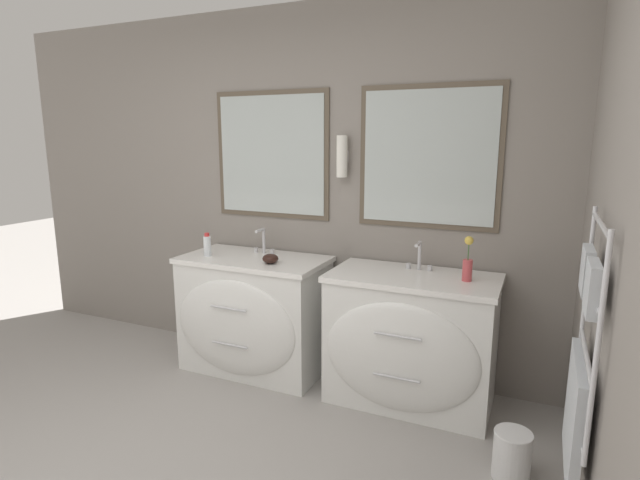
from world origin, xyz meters
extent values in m
cube|color=gray|center=(0.00, 2.19, 1.30)|extent=(5.31, 0.06, 2.60)
cube|color=brown|center=(-0.23, 2.16, 1.56)|extent=(0.93, 0.01, 0.93)
cube|color=#B2BCBA|center=(-0.23, 2.15, 1.56)|extent=(0.86, 0.01, 0.86)
cube|color=brown|center=(0.93, 2.16, 1.56)|extent=(0.93, 0.01, 0.93)
cube|color=#B2BCBA|center=(0.93, 2.15, 1.56)|extent=(0.86, 0.01, 0.86)
cylinder|color=white|center=(0.35, 2.11, 1.56)|extent=(0.08, 0.08, 0.28)
cube|color=silver|center=(0.35, 2.15, 1.56)|extent=(0.05, 0.02, 0.08)
cube|color=gray|center=(1.89, 0.97, 1.30)|extent=(0.06, 4.25, 2.60)
cylinder|color=silver|center=(1.82, 0.60, 1.01)|extent=(0.02, 0.02, 0.80)
cylinder|color=silver|center=(1.82, 1.17, 1.01)|extent=(0.02, 0.02, 0.80)
cylinder|color=silver|center=(1.82, 0.89, 1.38)|extent=(0.02, 0.57, 0.02)
cylinder|color=silver|center=(1.82, 0.89, 1.14)|extent=(0.02, 0.57, 0.02)
cylinder|color=silver|center=(1.82, 0.89, 0.89)|extent=(0.02, 0.57, 0.02)
cylinder|color=silver|center=(1.82, 0.89, 0.64)|extent=(0.02, 0.57, 0.02)
cube|color=#B7BCC1|center=(1.80, 0.89, 0.64)|extent=(0.04, 0.48, 0.45)
cube|color=#B7BCC1|center=(1.80, 0.76, 1.18)|extent=(0.04, 0.19, 0.18)
cube|color=#B7BCC1|center=(1.80, 1.01, 1.18)|extent=(0.04, 0.19, 0.18)
cube|color=white|center=(-0.23, 1.87, 0.40)|extent=(1.02, 0.53, 0.81)
ellipsoid|color=white|center=(-0.23, 1.60, 0.40)|extent=(0.94, 0.12, 0.68)
cube|color=white|center=(-0.23, 1.87, 0.83)|extent=(1.05, 0.56, 0.04)
ellipsoid|color=white|center=(-0.23, 1.84, 0.81)|extent=(0.45, 0.39, 0.08)
cylinder|color=silver|center=(-0.23, 1.53, 0.57)|extent=(0.28, 0.01, 0.01)
cylinder|color=silver|center=(-0.23, 1.53, 0.31)|extent=(0.28, 0.01, 0.01)
cube|color=white|center=(0.93, 1.87, 0.40)|extent=(1.02, 0.53, 0.81)
ellipsoid|color=white|center=(0.93, 1.60, 0.40)|extent=(0.94, 0.12, 0.68)
cube|color=white|center=(0.93, 1.87, 0.83)|extent=(1.05, 0.56, 0.04)
ellipsoid|color=white|center=(0.93, 1.84, 0.81)|extent=(0.45, 0.39, 0.08)
cylinder|color=silver|center=(0.93, 1.53, 0.57)|extent=(0.28, 0.01, 0.01)
cylinder|color=silver|center=(0.93, 1.53, 0.31)|extent=(0.28, 0.01, 0.01)
cylinder|color=silver|center=(-0.23, 2.02, 0.94)|extent=(0.02, 0.02, 0.19)
cylinder|color=silver|center=(-0.23, 1.96, 1.02)|extent=(0.02, 0.10, 0.02)
cylinder|color=silver|center=(-0.30, 2.02, 0.86)|extent=(0.03, 0.03, 0.04)
cylinder|color=silver|center=(-0.16, 2.02, 0.86)|extent=(0.03, 0.03, 0.04)
cylinder|color=silver|center=(0.93, 2.02, 0.94)|extent=(0.02, 0.02, 0.19)
cylinder|color=silver|center=(0.93, 1.96, 1.02)|extent=(0.02, 0.10, 0.02)
cylinder|color=silver|center=(0.86, 2.02, 0.86)|extent=(0.03, 0.03, 0.04)
cylinder|color=silver|center=(1.00, 2.02, 0.86)|extent=(0.03, 0.03, 0.04)
cylinder|color=silver|center=(-0.56, 1.78, 0.92)|extent=(0.05, 0.05, 0.14)
cylinder|color=red|center=(-0.56, 1.78, 1.00)|extent=(0.04, 0.04, 0.02)
ellipsoid|color=black|center=(-0.04, 1.77, 0.88)|extent=(0.11, 0.11, 0.07)
cylinder|color=#CC4C51|center=(1.25, 1.88, 0.91)|extent=(0.06, 0.06, 0.13)
cylinder|color=#477238|center=(1.25, 1.88, 1.03)|extent=(0.01, 0.01, 0.12)
sphere|color=#E5BF47|center=(1.25, 1.88, 1.09)|extent=(0.05, 0.05, 0.05)
cylinder|color=silver|center=(1.59, 1.32, 0.13)|extent=(0.18, 0.18, 0.25)
torus|color=silver|center=(1.59, 1.32, 0.24)|extent=(0.19, 0.19, 0.01)
camera|label=1|loc=(1.62, -1.11, 1.68)|focal=28.00mm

